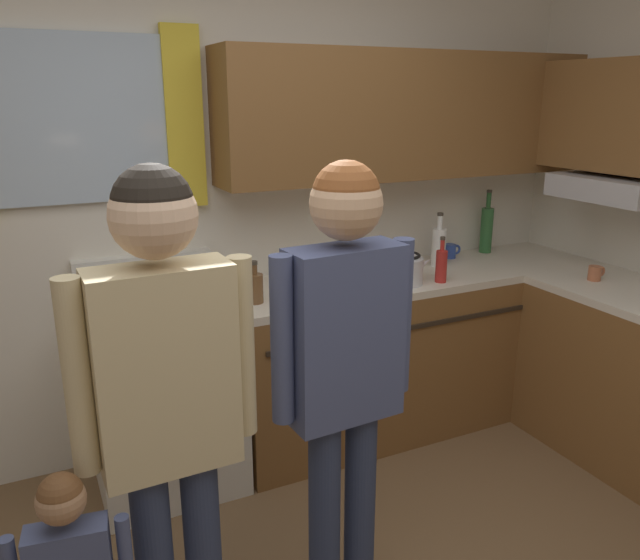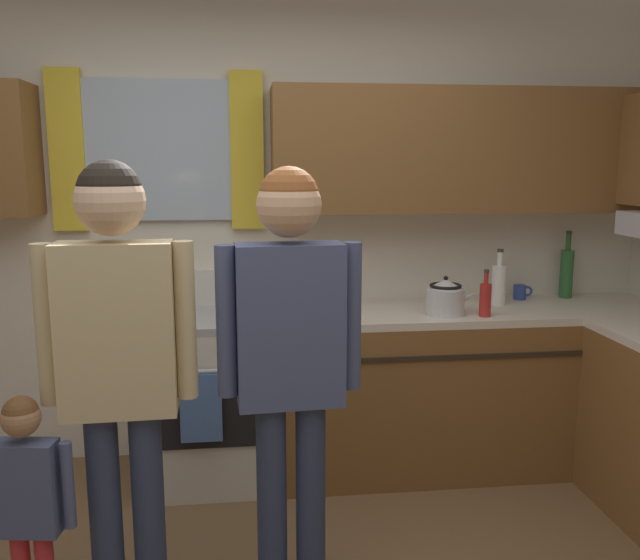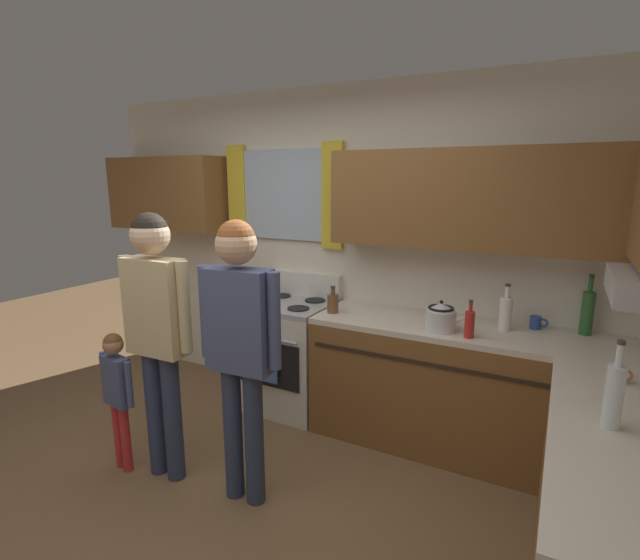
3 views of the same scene
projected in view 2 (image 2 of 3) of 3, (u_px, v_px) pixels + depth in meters
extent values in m
cube|color=silver|center=(250.00, 231.00, 3.74)|extent=(4.60, 0.10, 2.60)
cube|color=silver|center=(159.00, 151.00, 3.54)|extent=(0.77, 0.03, 0.75)
cube|color=yellow|center=(67.00, 151.00, 3.47)|extent=(0.18, 0.04, 0.85)
cube|color=yellow|center=(247.00, 151.00, 3.58)|extent=(0.18, 0.04, 0.85)
cube|color=brown|center=(471.00, 151.00, 3.60)|extent=(2.18, 0.32, 0.67)
cube|color=brown|center=(468.00, 390.00, 3.68)|extent=(2.21, 0.62, 0.86)
cube|color=beige|center=(472.00, 311.00, 3.60)|extent=(2.21, 0.62, 0.04)
cube|color=#2D2319|center=(492.00, 356.00, 3.32)|extent=(2.09, 0.01, 0.02)
cube|color=silver|center=(205.00, 400.00, 3.51)|extent=(0.67, 0.62, 0.86)
cube|color=black|center=(202.00, 413.00, 3.19)|extent=(0.55, 0.01, 0.36)
cylinder|color=#ADADB2|center=(200.00, 372.00, 3.13)|extent=(0.55, 0.02, 0.02)
cube|color=#ADADB2|center=(203.00, 319.00, 3.43)|extent=(0.67, 0.62, 0.04)
cube|color=silver|center=(205.00, 287.00, 3.67)|extent=(0.67, 0.08, 0.20)
cylinder|color=black|center=(167.00, 321.00, 3.27)|extent=(0.17, 0.17, 0.01)
cylinder|color=black|center=(234.00, 319.00, 3.31)|extent=(0.17, 0.17, 0.01)
cylinder|color=black|center=(173.00, 309.00, 3.54)|extent=(0.17, 0.17, 0.01)
cylinder|color=black|center=(235.00, 308.00, 3.58)|extent=(0.17, 0.17, 0.01)
cube|color=#4C72B7|center=(201.00, 408.00, 3.15)|extent=(0.20, 0.02, 0.34)
cylinder|color=brown|center=(289.00, 304.00, 3.37)|extent=(0.08, 0.08, 0.14)
cylinder|color=brown|center=(289.00, 286.00, 3.35)|extent=(0.03, 0.03, 0.05)
cylinder|color=#3F382D|center=(289.00, 279.00, 3.35)|extent=(0.04, 0.04, 0.02)
cylinder|color=white|center=(499.00, 285.00, 3.66)|extent=(0.08, 0.08, 0.22)
cylinder|color=white|center=(500.00, 259.00, 3.64)|extent=(0.03, 0.03, 0.08)
cylinder|color=#3F382D|center=(500.00, 251.00, 3.63)|extent=(0.03, 0.03, 0.02)
cylinder|color=red|center=(485.00, 300.00, 3.38)|extent=(0.06, 0.06, 0.17)
cylinder|color=red|center=(486.00, 278.00, 3.36)|extent=(0.02, 0.02, 0.06)
cylinder|color=#3F382D|center=(487.00, 271.00, 3.35)|extent=(0.03, 0.03, 0.02)
cylinder|color=#2D6633|center=(566.00, 274.00, 3.85)|extent=(0.08, 0.08, 0.28)
cylinder|color=#2D6633|center=(568.00, 242.00, 3.82)|extent=(0.03, 0.03, 0.10)
cylinder|color=#3F382D|center=(569.00, 232.00, 3.81)|extent=(0.03, 0.03, 0.02)
cylinder|color=#2D479E|center=(520.00, 292.00, 3.82)|extent=(0.07, 0.07, 0.08)
torus|color=#2D479E|center=(527.00, 291.00, 3.82)|extent=(0.06, 0.01, 0.06)
cylinder|color=silver|center=(445.00, 302.00, 3.42)|extent=(0.20, 0.20, 0.14)
cone|color=silver|center=(446.00, 284.00, 3.40)|extent=(0.18, 0.18, 0.05)
sphere|color=black|center=(446.00, 278.00, 3.40)|extent=(0.02, 0.02, 0.02)
cone|color=silver|center=(469.00, 296.00, 3.43)|extent=(0.09, 0.04, 0.07)
torus|color=black|center=(446.00, 286.00, 3.40)|extent=(0.17, 0.17, 0.02)
cylinder|color=#2D3856|center=(149.00, 523.00, 2.34)|extent=(0.11, 0.11, 0.83)
cylinder|color=#2D3856|center=(106.00, 526.00, 2.32)|extent=(0.11, 0.11, 0.83)
cube|color=#D1BC8C|center=(117.00, 330.00, 2.20)|extent=(0.39, 0.17, 0.59)
cylinder|color=#D1BC8C|center=(185.00, 320.00, 2.23)|extent=(0.07, 0.07, 0.54)
cylinder|color=#D1BC8C|center=(46.00, 325.00, 2.17)|extent=(0.07, 0.07, 0.54)
sphere|color=beige|center=(110.00, 201.00, 2.13)|extent=(0.23, 0.23, 0.23)
sphere|color=black|center=(110.00, 192.00, 2.12)|extent=(0.21, 0.21, 0.21)
cylinder|color=#2D3856|center=(311.00, 507.00, 2.46)|extent=(0.11, 0.11, 0.82)
cylinder|color=#2D3856|center=(272.00, 510.00, 2.43)|extent=(0.11, 0.11, 0.82)
cube|color=#47517A|center=(290.00, 325.00, 2.32)|extent=(0.39, 0.18, 0.58)
cylinder|color=#47517A|center=(351.00, 316.00, 2.36)|extent=(0.07, 0.07, 0.54)
cylinder|color=#47517A|center=(226.00, 322.00, 2.28)|extent=(0.07, 0.07, 0.54)
sphere|color=#DBAD84|center=(289.00, 205.00, 2.25)|extent=(0.23, 0.23, 0.23)
sphere|color=brown|center=(289.00, 197.00, 2.24)|extent=(0.21, 0.21, 0.21)
cube|color=#47517A|center=(27.00, 488.00, 2.17)|extent=(0.22, 0.12, 0.32)
cylinder|color=#47517A|center=(68.00, 485.00, 2.17)|extent=(0.04, 0.04, 0.30)
sphere|color=#A87A56|center=(21.00, 418.00, 2.13)|extent=(0.13, 0.13, 0.13)
sphere|color=brown|center=(20.00, 413.00, 2.13)|extent=(0.12, 0.12, 0.12)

